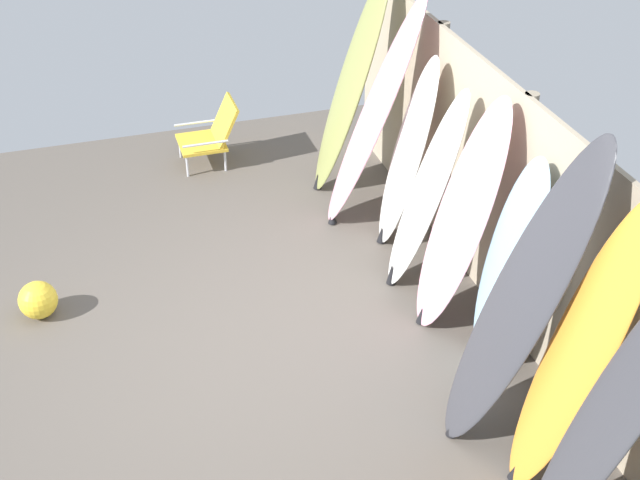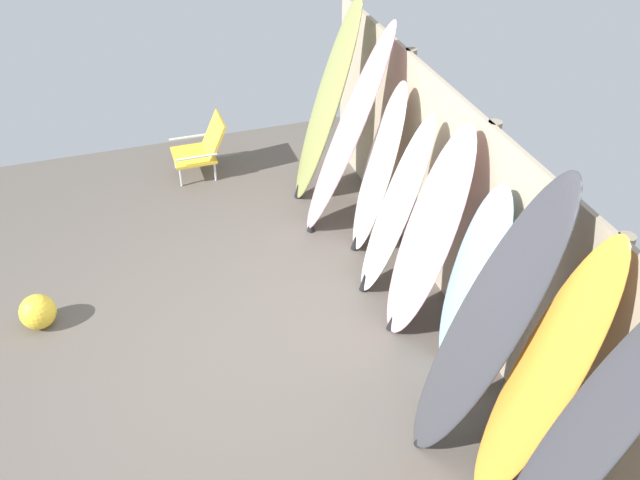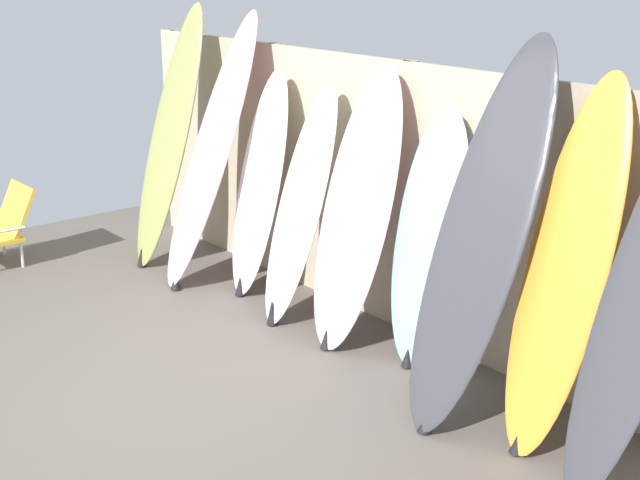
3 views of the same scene
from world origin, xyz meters
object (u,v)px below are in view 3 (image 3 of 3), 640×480
object	(u,v)px
surfboard_white_3	(300,207)
surfboard_pink_1	(211,151)
surfboard_olive_0	(169,137)
beach_chair	(0,225)
surfboard_pink_4	(356,211)
surfboard_charcoal_6	(481,236)
surfboard_orange_7	(566,269)
surfboard_skyblue_5	(428,242)
surfboard_white_2	(259,185)

from	to	relation	value
surfboard_white_3	surfboard_pink_1	bearing A→B (deg)	-176.62
surfboard_olive_0	surfboard_pink_1	size ratio (longest dim) A/B	1.01
surfboard_white_3	beach_chair	distance (m)	2.77
surfboard_pink_4	surfboard_charcoal_6	size ratio (longest dim) A/B	0.87
surfboard_orange_7	surfboard_pink_4	bearing A→B (deg)	179.80
surfboard_charcoal_6	surfboard_skyblue_5	bearing A→B (deg)	157.31
surfboard_pink_1	surfboard_white_2	size ratio (longest dim) A/B	1.24
surfboard_olive_0	surfboard_white_2	world-z (taller)	surfboard_olive_0
surfboard_charcoal_6	surfboard_white_2	bearing A→B (deg)	175.29
surfboard_pink_1	surfboard_white_2	distance (m)	0.48
surfboard_pink_4	beach_chair	xyz separation A→B (m)	(-2.99, -1.23, -0.56)
surfboard_pink_1	beach_chair	xyz separation A→B (m)	(-1.44, -1.14, -0.70)
surfboard_pink_1	surfboard_orange_7	size ratio (longest dim) A/B	1.08
surfboard_white_2	beach_chair	size ratio (longest dim) A/B	2.61
surfboard_white_2	surfboard_pink_1	bearing A→B (deg)	-161.10
surfboard_white_2	surfboard_charcoal_6	distance (m)	2.29
surfboard_white_3	surfboard_orange_7	distance (m)	2.13
surfboard_olive_0	surfboard_pink_1	bearing A→B (deg)	-0.82
surfboard_pink_1	surfboard_skyblue_5	xyz separation A→B (m)	(2.06, 0.21, -0.24)
surfboard_pink_1	surfboard_charcoal_6	size ratio (longest dim) A/B	0.99
surfboard_pink_1	surfboard_white_3	size ratio (longest dim) A/B	1.26
surfboard_charcoal_6	surfboard_olive_0	bearing A→B (deg)	179.05
surfboard_olive_0	surfboard_skyblue_5	size ratio (longest dim) A/B	1.30
surfboard_charcoal_6	beach_chair	xyz separation A→B (m)	(-4.12, -1.09, -0.71)
surfboard_white_2	beach_chair	world-z (taller)	surfboard_white_2
surfboard_white_2	surfboard_pink_4	xyz separation A→B (m)	(1.13, -0.05, 0.07)
surfboard_white_3	surfboard_skyblue_5	world-z (taller)	surfboard_white_3
surfboard_olive_0	surfboard_white_2	distance (m)	1.07
beach_chair	surfboard_pink_4	bearing A→B (deg)	13.96
surfboard_white_2	beach_chair	distance (m)	2.31
beach_chair	surfboard_skyblue_5	bearing A→B (deg)	12.68
surfboard_olive_0	surfboard_charcoal_6	world-z (taller)	surfboard_olive_0
surfboard_orange_7	beach_chair	size ratio (longest dim) A/B	3.00
surfboard_olive_0	surfboard_orange_7	bearing A→B (deg)	1.17
surfboard_white_3	surfboard_charcoal_6	bearing A→B (deg)	-3.58
surfboard_pink_4	beach_chair	world-z (taller)	surfboard_pink_4
surfboard_charcoal_6	surfboard_orange_7	xyz separation A→B (m)	(0.45, 0.13, -0.09)
surfboard_pink_4	surfboard_white_3	bearing A→B (deg)	-176.59
surfboard_pink_4	surfboard_skyblue_5	xyz separation A→B (m)	(0.52, 0.12, -0.10)
surfboard_charcoal_6	surfboard_orange_7	bearing A→B (deg)	16.34
surfboard_pink_1	surfboard_orange_7	world-z (taller)	surfboard_pink_1
surfboard_pink_4	surfboard_orange_7	xyz separation A→B (m)	(1.59, -0.01, 0.06)
surfboard_pink_1	surfboard_olive_0	bearing A→B (deg)	179.18
surfboard_white_3	beach_chair	world-z (taller)	surfboard_white_3
surfboard_pink_4	surfboard_orange_7	bearing A→B (deg)	-0.20
surfboard_charcoal_6	beach_chair	world-z (taller)	surfboard_charcoal_6
surfboard_pink_1	surfboard_pink_4	world-z (taller)	surfboard_pink_1
surfboard_pink_1	surfboard_charcoal_6	distance (m)	2.68
surfboard_olive_0	surfboard_orange_7	xyz separation A→B (m)	(3.76, 0.08, -0.09)
surfboard_olive_0	surfboard_skyblue_5	bearing A→B (deg)	4.35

